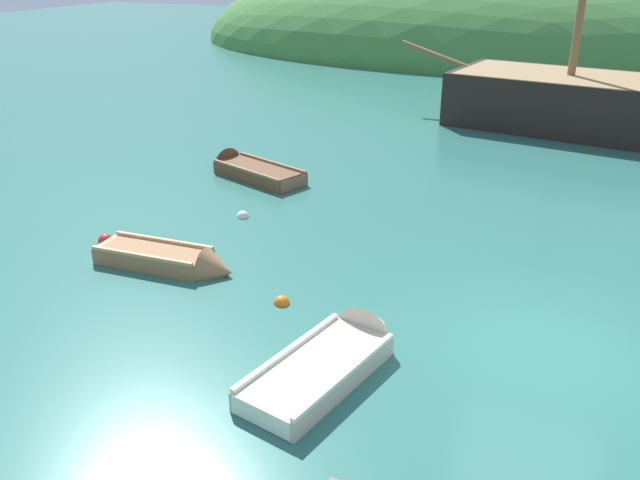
{
  "coord_description": "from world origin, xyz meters",
  "views": [
    {
      "loc": [
        0.43,
        -9.9,
        5.99
      ],
      "look_at": [
        -4.98,
        2.07,
        0.2
      ],
      "focal_mm": 37.03,
      "sensor_mm": 36.0,
      "label": 1
    }
  ],
  "objects_px": {
    "rowboat_outer_left": "(172,262)",
    "rowboat_portside": "(247,171)",
    "buoy_red": "(106,241)",
    "sailing_ship": "(638,116)",
    "rowboat_outer_right": "(338,358)",
    "buoy_white": "(243,217)",
    "buoy_orange": "(282,303)"
  },
  "relations": [
    {
      "from": "buoy_white",
      "to": "buoy_orange",
      "type": "distance_m",
      "value": 4.48
    },
    {
      "from": "rowboat_portside",
      "to": "buoy_red",
      "type": "distance_m",
      "value": 5.48
    },
    {
      "from": "rowboat_outer_left",
      "to": "rowboat_outer_right",
      "type": "relative_size",
      "value": 0.9
    },
    {
      "from": "rowboat_outer_right",
      "to": "sailing_ship",
      "type": "bearing_deg",
      "value": -1.98
    },
    {
      "from": "buoy_white",
      "to": "buoy_orange",
      "type": "height_order",
      "value": "buoy_white"
    },
    {
      "from": "buoy_white",
      "to": "buoy_red",
      "type": "distance_m",
      "value": 3.27
    },
    {
      "from": "rowboat_outer_right",
      "to": "buoy_red",
      "type": "xyz_separation_m",
      "value": [
        -6.63,
        2.28,
        -0.11
      ]
    },
    {
      "from": "sailing_ship",
      "to": "rowboat_outer_left",
      "type": "height_order",
      "value": "sailing_ship"
    },
    {
      "from": "rowboat_outer_left",
      "to": "buoy_white",
      "type": "height_order",
      "value": "rowboat_outer_left"
    },
    {
      "from": "rowboat_portside",
      "to": "buoy_red",
      "type": "height_order",
      "value": "rowboat_portside"
    },
    {
      "from": "buoy_white",
      "to": "rowboat_portside",
      "type": "bearing_deg",
      "value": 118.41
    },
    {
      "from": "buoy_red",
      "to": "rowboat_outer_left",
      "type": "bearing_deg",
      "value": -12.4
    },
    {
      "from": "rowboat_outer_left",
      "to": "rowboat_portside",
      "type": "height_order",
      "value": "rowboat_portside"
    },
    {
      "from": "rowboat_outer_left",
      "to": "buoy_orange",
      "type": "bearing_deg",
      "value": -12.89
    },
    {
      "from": "rowboat_portside",
      "to": "buoy_white",
      "type": "xyz_separation_m",
      "value": [
        1.58,
        -2.92,
        -0.12
      ]
    },
    {
      "from": "rowboat_outer_right",
      "to": "buoy_red",
      "type": "distance_m",
      "value": 7.01
    },
    {
      "from": "rowboat_outer_left",
      "to": "buoy_red",
      "type": "bearing_deg",
      "value": 163.65
    },
    {
      "from": "sailing_ship",
      "to": "rowboat_outer_left",
      "type": "xyz_separation_m",
      "value": [
        -8.53,
        -15.24,
        -0.62
      ]
    },
    {
      "from": "rowboat_outer_left",
      "to": "buoy_white",
      "type": "xyz_separation_m",
      "value": [
        -0.1,
        3.01,
        -0.11
      ]
    },
    {
      "from": "sailing_ship",
      "to": "rowboat_outer_right",
      "type": "relative_size",
      "value": 4.47
    },
    {
      "from": "rowboat_portside",
      "to": "sailing_ship",
      "type": "bearing_deg",
      "value": -118.7
    },
    {
      "from": "sailing_ship",
      "to": "rowboat_portside",
      "type": "xyz_separation_m",
      "value": [
        -10.2,
        -9.3,
        -0.61
      ]
    },
    {
      "from": "sailing_ship",
      "to": "buoy_white",
      "type": "relative_size",
      "value": 49.25
    },
    {
      "from": "buoy_white",
      "to": "buoy_red",
      "type": "xyz_separation_m",
      "value": [
        -2.07,
        -2.54,
        0.0
      ]
    },
    {
      "from": "rowboat_outer_right",
      "to": "buoy_red",
      "type": "bearing_deg",
      "value": 82.45
    },
    {
      "from": "buoy_white",
      "to": "buoy_orange",
      "type": "relative_size",
      "value": 1.04
    },
    {
      "from": "buoy_red",
      "to": "rowboat_portside",
      "type": "bearing_deg",
      "value": 84.92
    },
    {
      "from": "rowboat_outer_left",
      "to": "rowboat_portside",
      "type": "distance_m",
      "value": 6.17
    },
    {
      "from": "sailing_ship",
      "to": "buoy_red",
      "type": "height_order",
      "value": "sailing_ship"
    },
    {
      "from": "rowboat_outer_left",
      "to": "rowboat_portside",
      "type": "xyz_separation_m",
      "value": [
        -1.68,
        5.93,
        0.0
      ]
    },
    {
      "from": "rowboat_outer_left",
      "to": "rowboat_outer_right",
      "type": "xyz_separation_m",
      "value": [
        4.47,
        -1.8,
        -0.01
      ]
    },
    {
      "from": "rowboat_portside",
      "to": "buoy_red",
      "type": "relative_size",
      "value": 10.86
    }
  ]
}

